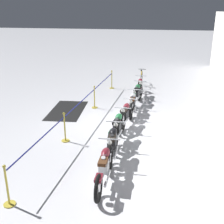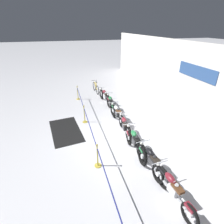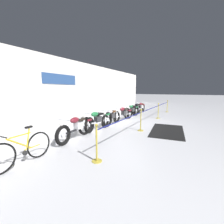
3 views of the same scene
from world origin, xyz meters
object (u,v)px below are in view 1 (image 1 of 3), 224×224
object	(u,v)px
motorcycle_silver_2	(133,104)
motorcycle_green_1	(137,94)
motorcycle_maroon_6	(104,166)
motorcycle_green_4	(118,128)
stanchion_mid_right	(65,131)
motorcycle_black_5	(113,144)
stanchion_mid_left	(95,100)
stanchion_far_right	(8,192)
bicycle	(141,79)
motorcycle_maroon_0	(140,88)
stanchion_far_left	(92,94)
floor_banner	(67,110)
motorcycle_maroon_3	(125,115)

from	to	relation	value
motorcycle_silver_2	motorcycle_green_1	bearing A→B (deg)	-179.71
motorcycle_maroon_6	motorcycle_green_4	bearing A→B (deg)	-175.88
stanchion_mid_right	motorcycle_black_5	bearing A→B (deg)	65.47
motorcycle_black_5	stanchion_mid_left	xyz separation A→B (m)	(-4.48, -1.86, -0.13)
stanchion_mid_left	stanchion_far_right	bearing A→B (deg)	0.00
bicycle	stanchion_far_right	bearing A→B (deg)	-7.61
motorcycle_maroon_0	stanchion_mid_right	distance (m)	6.25
bicycle	stanchion_far_left	world-z (taller)	stanchion_far_left
motorcycle_maroon_6	motorcycle_green_1	bearing A→B (deg)	-179.09
motorcycle_maroon_0	stanchion_mid_left	distance (m)	2.97
motorcycle_green_1	stanchion_far_left	xyz separation A→B (m)	(1.32, -1.82, 0.25)
stanchion_mid_right	motorcycle_green_4	bearing A→B (deg)	104.50
floor_banner	stanchion_far_left	bearing A→B (deg)	97.37
motorcycle_maroon_3	motorcycle_green_1	bearing A→B (deg)	178.82
motorcycle_green_1	motorcycle_green_4	size ratio (longest dim) A/B	1.03
motorcycle_maroon_6	motorcycle_black_5	bearing A→B (deg)	-177.04
motorcycle_green_4	stanchion_far_right	size ratio (longest dim) A/B	2.28
motorcycle_maroon_0	floor_banner	world-z (taller)	motorcycle_maroon_0
stanchion_mid_left	stanchion_far_right	distance (m)	7.10
bicycle	floor_banner	distance (m)	5.95
stanchion_far_left	stanchion_far_right	xyz separation A→B (m)	(6.77, 0.00, -0.38)
motorcycle_black_5	stanchion_far_left	size ratio (longest dim) A/B	0.21
motorcycle_maroon_3	floor_banner	bearing A→B (deg)	-112.46
motorcycle_black_5	stanchion_far_left	xyz separation A→B (m)	(-4.14, -1.86, 0.26)
stanchion_far_left	floor_banner	xyz separation A→B (m)	(0.29, -1.11, -0.74)
motorcycle_maroon_0	floor_banner	size ratio (longest dim) A/B	0.87
bicycle	motorcycle_maroon_3	bearing A→B (deg)	1.68
stanchion_far_left	stanchion_far_right	distance (m)	6.78
motorcycle_green_4	motorcycle_maroon_6	xyz separation A→B (m)	(2.55, 0.18, -0.01)
motorcycle_maroon_6	floor_banner	world-z (taller)	motorcycle_maroon_6
motorcycle_black_5	stanchion_far_left	distance (m)	4.55
motorcycle_black_5	motorcycle_maroon_3	bearing A→B (deg)	-177.87
motorcycle_maroon_0	stanchion_mid_left	bearing A→B (deg)	-37.23
motorcycle_black_5	bicycle	xyz separation A→B (m)	(-9.15, -0.29, -0.09)
stanchion_far_right	floor_banner	size ratio (longest dim) A/B	0.38
motorcycle_green_1	stanchion_mid_right	bearing A→B (deg)	-21.57
bicycle	motorcycle_maroon_0	bearing A→B (deg)	5.47
motorcycle_green_1	motorcycle_black_5	size ratio (longest dim) A/B	1.12
motorcycle_maroon_0	stanchion_far_right	size ratio (longest dim) A/B	2.27
motorcycle_maroon_0	motorcycle_maroon_3	distance (m)	4.18
motorcycle_maroon_6	bicycle	xyz separation A→B (m)	(-10.40, -0.35, -0.07)
motorcycle_green_1	stanchion_mid_left	bearing A→B (deg)	-61.63
stanchion_mid_left	stanchion_far_right	xyz separation A→B (m)	(7.10, 0.00, 0.00)
motorcycle_maroon_0	stanchion_far_right	xyz separation A→B (m)	(9.47, -1.80, -0.10)
motorcycle_maroon_0	motorcycle_black_5	bearing A→B (deg)	0.57
motorcycle_maroon_3	bicycle	bearing A→B (deg)	-178.32
motorcycle_silver_2	motorcycle_maroon_3	xyz separation A→B (m)	(1.43, -0.06, 0.00)
motorcycle_green_1	motorcycle_maroon_3	distance (m)	2.80
stanchion_mid_left	stanchion_mid_right	world-z (taller)	same
motorcycle_green_1	motorcycle_green_4	world-z (taller)	motorcycle_green_1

